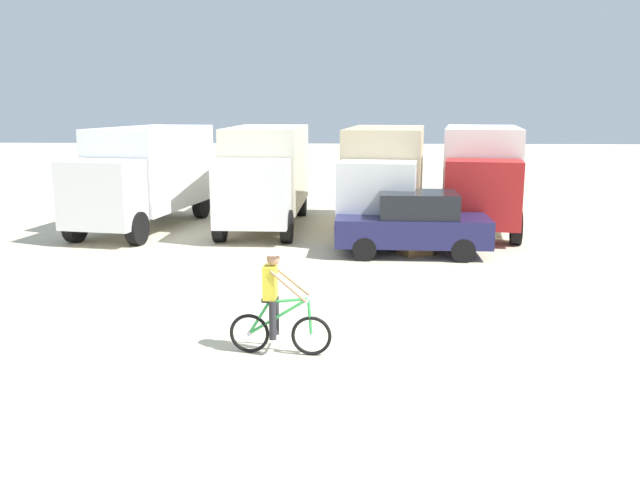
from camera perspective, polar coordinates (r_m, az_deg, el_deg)
ground_plane at (r=11.41m, az=0.77°, el=-9.66°), size 120.00×120.00×0.00m
box_truck_avon_van at (r=23.20m, az=-14.66°, el=5.60°), size 3.43×7.04×3.35m
box_truck_cream_rv at (r=22.76m, az=-4.69°, el=5.83°), size 2.51×6.79×3.35m
box_truck_tan_camper at (r=22.15m, az=5.49°, el=5.66°), size 3.15×6.98×3.35m
box_truck_white_box at (r=23.18m, az=13.56°, el=5.65°), size 3.41×7.04×3.35m
sedan_parked at (r=18.59m, az=7.97°, el=1.38°), size 4.24×1.86×1.76m
cyclist_orange_shirt at (r=11.16m, az=-3.74°, el=-5.58°), size 1.73×0.52×1.82m
supply_crate at (r=18.82m, az=8.02°, el=-0.42°), size 1.04×1.03×0.52m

